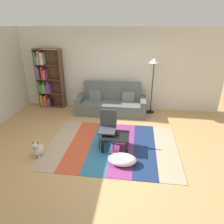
% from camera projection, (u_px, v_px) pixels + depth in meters
% --- Properties ---
extents(ground_plane, '(14.00, 14.00, 0.00)m').
position_uv_depth(ground_plane, '(107.00, 146.00, 5.02)').
color(ground_plane, tan).
extents(back_wall, '(6.80, 0.10, 2.70)m').
position_uv_depth(back_wall, '(118.00, 69.00, 6.78)').
color(back_wall, silver).
rests_on(back_wall, ground_plane).
extents(rug, '(3.17, 2.30, 0.01)m').
position_uv_depth(rug, '(112.00, 146.00, 5.02)').
color(rug, tan).
rests_on(rug, ground_plane).
extents(couch, '(2.26, 0.80, 1.00)m').
position_uv_depth(couch, '(111.00, 103.00, 6.74)').
color(couch, '#59605B').
rests_on(couch, ground_plane).
extents(bookshelf, '(0.90, 0.28, 2.02)m').
position_uv_depth(bookshelf, '(47.00, 80.00, 7.00)').
color(bookshelf, brown).
rests_on(bookshelf, ground_plane).
extents(coffee_table, '(0.64, 0.53, 0.36)m').
position_uv_depth(coffee_table, '(116.00, 138.00, 4.80)').
color(coffee_table, black).
rests_on(coffee_table, rug).
extents(pouf, '(0.61, 0.41, 0.21)m').
position_uv_depth(pouf, '(122.00, 160.00, 4.34)').
color(pouf, white).
rests_on(pouf, rug).
extents(dog, '(0.22, 0.35, 0.40)m').
position_uv_depth(dog, '(38.00, 149.00, 4.61)').
color(dog, beige).
rests_on(dog, ground_plane).
extents(standing_lamp, '(0.32, 0.32, 1.80)m').
position_uv_depth(standing_lamp, '(154.00, 68.00, 6.26)').
color(standing_lamp, black).
rests_on(standing_lamp, ground_plane).
extents(tv_remote, '(0.08, 0.16, 0.02)m').
position_uv_depth(tv_remote, '(117.00, 134.00, 4.82)').
color(tv_remote, black).
rests_on(tv_remote, coffee_table).
extents(folding_chair, '(0.40, 0.40, 0.90)m').
position_uv_depth(folding_chair, '(108.00, 125.00, 4.88)').
color(folding_chair, '#38383D').
rests_on(folding_chair, ground_plane).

